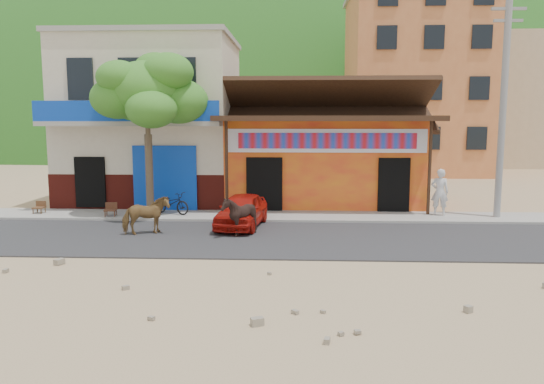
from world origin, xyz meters
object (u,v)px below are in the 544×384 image
Objects in this scene: cow_dark at (239,216)px; cafe_chair_left at (39,202)px; scooter at (171,203)px; cafe_chair_right at (110,204)px; red_car at (242,210)px; cow_tan at (146,215)px; pedestrian at (440,192)px; utility_pole at (503,106)px; tree at (148,134)px.

cow_dark is 1.53× the size of cafe_chair_left.
cafe_chair_left is at bearing -120.37° from cow_dark.
cafe_chair_right is (-2.15, -0.55, 0.04)m from scooter.
cow_dark is at bearing -20.08° from cafe_chair_left.
red_car is 3.40m from scooter.
cow_dark is 0.38× the size of red_car.
pedestrian is (10.08, 3.43, 0.34)m from cow_tan.
utility_pole is at bearing -6.58° from cafe_chair_right.
cafe_chair_right reaches higher than cafe_chair_left.
utility_pole is 3.74m from pedestrian.
utility_pole reaches higher than red_car.
red_car is 3.64× the size of cafe_chair_right.
utility_pole is at bearing -100.13° from cow_tan.
red_car is 3.98× the size of cafe_chair_left.
cafe_chair_left is at bearing -179.86° from utility_pole.
cow_tan is at bearing -60.42° from cafe_chair_right.
cafe_chair_right is (2.94, -0.49, 0.04)m from cafe_chair_left.
pedestrian reaches higher than cow_tan.
utility_pole is 4.61× the size of pedestrian.
tree is at bearing -11.81° from cow_tan.
utility_pole is at bearing 0.90° from tree.
cow_tan is 3.19m from scooter.
red_car is at bearing -24.52° from tree.
cafe_chair_right is (-12.17, -0.79, -0.41)m from pedestrian.
cow_tan reaches higher than red_car.
cow_tan is 2.98m from cow_dark.
tree is at bearing 4.64° from cafe_chair_right.
tree is 3.93m from cow_tan.
cafe_chair_right is (-5.07, 2.72, -0.10)m from cow_dark.
cafe_chair_left is (-7.94, 1.80, -0.07)m from red_car.
scooter is 0.92× the size of pedestrian.
red_car is at bearing -23.40° from cafe_chair_right.
cow_dark is 0.74× the size of pedestrian.
utility_pole is at bearing 101.06° from cow_dark.
scooter is (-2.92, 3.26, -0.14)m from cow_dark.
tree is at bearing 163.13° from red_car.
tree reaches higher than cafe_chair_left.
pedestrian is at bearing 107.73° from cow_dark.
tree is 12.84m from utility_pole.
cow_tan is 1.13× the size of cow_dark.
cafe_chair_right is at bearing 172.97° from red_car.
cafe_chair_left is (-17.14, -0.04, -3.58)m from utility_pole.
pedestrian is at bearing 172.85° from utility_pole.
cafe_chair_right is at bearing -7.71° from cafe_chair_left.
tree is 5.36m from cow_dark.
pedestrian reaches higher than scooter.
cow_dark is 7.93m from pedestrian.
utility_pole reaches higher than cow_dark.
cow_tan reaches higher than cafe_chair_right.
cafe_chair_left is (-8.01, 3.21, -0.14)m from cow_dark.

